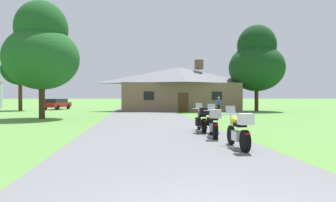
{
  "coord_description": "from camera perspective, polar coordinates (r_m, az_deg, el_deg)",
  "views": [
    {
      "loc": [
        -0.92,
        -3.47,
        1.66
      ],
      "look_at": [
        2.0,
        23.98,
        1.29
      ],
      "focal_mm": 33.3,
      "sensor_mm": 36.0,
      "label": 1
    }
  ],
  "objects": [
    {
      "name": "ground_plane",
      "position": [
        23.55,
        -3.83,
        -3.27
      ],
      "size": [
        500.0,
        500.0,
        0.0
      ],
      "primitive_type": "plane",
      "color": "#56893D"
    },
    {
      "name": "asphalt_driveway",
      "position": [
        21.55,
        -3.62,
        -3.56
      ],
      "size": [
        6.4,
        80.0,
        0.06
      ],
      "primitive_type": "cube",
      "color": "slate",
      "rests_on": "ground"
    },
    {
      "name": "motorcycle_yellow_nearest_to_camera",
      "position": [
        9.83,
        12.87,
        -5.32
      ],
      "size": [
        0.66,
        2.08,
        1.3
      ],
      "rotation": [
        0.0,
        0.0,
        -0.03
      ],
      "color": "black",
      "rests_on": "asphalt_driveway"
    },
    {
      "name": "motorcycle_orange_second_in_row",
      "position": [
        12.42,
        8.37,
        -4.04
      ],
      "size": [
        0.76,
        2.08,
        1.3
      ],
      "rotation": [
        0.0,
        0.0,
        -0.14
      ],
      "color": "black",
      "rests_on": "asphalt_driveway"
    },
    {
      "name": "motorcycle_red_farthest_in_row",
      "position": [
        14.35,
        6.29,
        -3.43
      ],
      "size": [
        0.77,
        2.08,
        1.3
      ],
      "rotation": [
        0.0,
        0.0,
        -0.05
      ],
      "color": "black",
      "rests_on": "asphalt_driveway"
    },
    {
      "name": "stone_lodge",
      "position": [
        36.82,
        2.04,
        2.31
      ],
      "size": [
        14.02,
        6.95,
        6.04
      ],
      "color": "brown",
      "rests_on": "ground"
    },
    {
      "name": "bystander_blue_shirt_near_lodge",
      "position": [
        32.41,
        9.27,
        -0.52
      ],
      "size": [
        0.36,
        0.5,
        1.67
      ],
      "rotation": [
        0.0,
        0.0,
        5.2
      ],
      "color": "black",
      "rests_on": "ground"
    },
    {
      "name": "tree_left_near",
      "position": [
        25.51,
        -22.13,
        8.73
      ],
      "size": [
        5.54,
        5.54,
        8.85
      ],
      "color": "#422D19",
      "rests_on": "ground"
    },
    {
      "name": "tree_right_of_lodge",
      "position": [
        37.49,
        15.92,
        7.02
      ],
      "size": [
        6.33,
        6.33,
        9.91
      ],
      "color": "#422D19",
      "rests_on": "ground"
    },
    {
      "name": "tree_left_far",
      "position": [
        41.78,
        -25.44,
        5.85
      ],
      "size": [
        4.31,
        4.31,
        8.25
      ],
      "color": "#422D19",
      "rests_on": "ground"
    },
    {
      "name": "parked_red_suv_far_left",
      "position": [
        43.35,
        -19.69,
        -0.44
      ],
      "size": [
        2.95,
        4.92,
        1.4
      ],
      "rotation": [
        0.0,
        0.0,
        -0.26
      ],
      "color": "maroon",
      "rests_on": "ground"
    }
  ]
}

